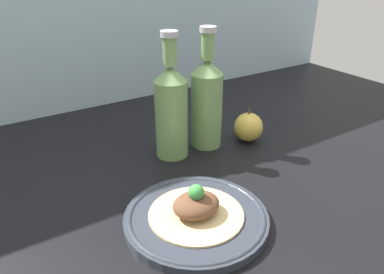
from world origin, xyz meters
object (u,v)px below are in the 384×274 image
plated_food (196,207)px  cider_bottle_right (207,101)px  plate (196,218)px  cider_bottle_left (170,109)px  apple (248,127)px

plated_food → cider_bottle_right: (18.28, 23.57, 8.08)cm
plate → cider_bottle_left: bearing=70.2°
plate → plated_food: size_ratio=1.52×
cider_bottle_left → cider_bottle_right: 9.79cm
cider_bottle_left → apple: 21.53cm
apple → plated_food: bearing=-145.0°
plated_food → cider_bottle_right: bearing=52.2°
plate → apple: bearing=35.0°
cider_bottle_right → apple: size_ratio=3.30×
plate → apple: 34.55cm
plated_food → cider_bottle_left: cider_bottle_left is taller
plate → cider_bottle_right: size_ratio=0.89×
cider_bottle_right → apple: (9.95, -3.82, -7.69)cm
plate → cider_bottle_right: cider_bottle_right is taller
plate → cider_bottle_right: (18.28, 23.57, 10.30)cm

